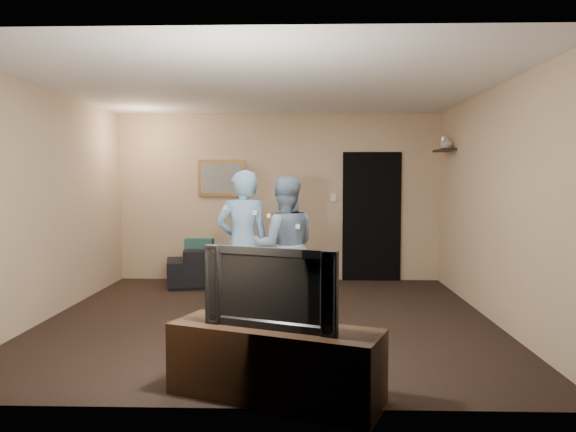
{
  "coord_description": "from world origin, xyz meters",
  "views": [
    {
      "loc": [
        0.41,
        -6.27,
        1.58
      ],
      "look_at": [
        0.21,
        0.3,
        1.15
      ],
      "focal_mm": 35.0,
      "sensor_mm": 36.0,
      "label": 1
    }
  ],
  "objects_px": {
    "sofa": "(234,265)",
    "wii_player_left": "(243,244)",
    "television": "(275,286)",
    "wii_player_right": "(284,247)",
    "tv_console": "(275,364)"
  },
  "relations": [
    {
      "from": "tv_console",
      "to": "television",
      "type": "height_order",
      "value": "television"
    },
    {
      "from": "tv_console",
      "to": "wii_player_left",
      "type": "bearing_deg",
      "value": 123.0
    },
    {
      "from": "sofa",
      "to": "television",
      "type": "bearing_deg",
      "value": 88.16
    },
    {
      "from": "sofa",
      "to": "tv_console",
      "type": "xyz_separation_m",
      "value": [
        0.85,
        -4.37,
        -0.04
      ]
    },
    {
      "from": "television",
      "to": "wii_player_left",
      "type": "distance_m",
      "value": 2.45
    },
    {
      "from": "wii_player_left",
      "to": "wii_player_right",
      "type": "bearing_deg",
      "value": 5.98
    },
    {
      "from": "television",
      "to": "wii_player_right",
      "type": "xyz_separation_m",
      "value": [
        -0.02,
        2.45,
        -0.01
      ]
    },
    {
      "from": "sofa",
      "to": "wii_player_left",
      "type": "bearing_deg",
      "value": 87.4
    },
    {
      "from": "tv_console",
      "to": "wii_player_right",
      "type": "xyz_separation_m",
      "value": [
        -0.02,
        2.45,
        0.56
      ]
    },
    {
      "from": "wii_player_right",
      "to": "tv_console",
      "type": "bearing_deg",
      "value": -89.45
    },
    {
      "from": "sofa",
      "to": "wii_player_right",
      "type": "bearing_deg",
      "value": 100.49
    },
    {
      "from": "television",
      "to": "wii_player_right",
      "type": "distance_m",
      "value": 2.45
    },
    {
      "from": "wii_player_left",
      "to": "wii_player_right",
      "type": "distance_m",
      "value": 0.48
    },
    {
      "from": "sofa",
      "to": "wii_player_right",
      "type": "distance_m",
      "value": 2.16
    },
    {
      "from": "sofa",
      "to": "wii_player_left",
      "type": "distance_m",
      "value": 2.08
    }
  ]
}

